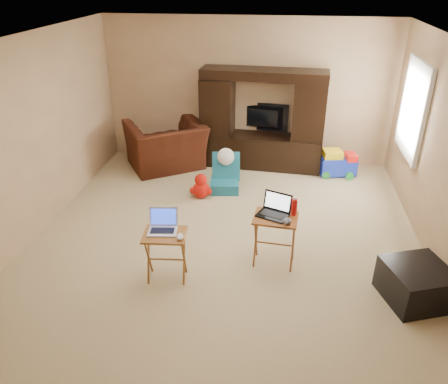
# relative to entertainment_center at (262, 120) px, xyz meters

# --- Properties ---
(floor) EXTENTS (5.50, 5.50, 0.00)m
(floor) POSITION_rel_entertainment_center_xyz_m (-0.29, -2.46, -0.85)
(floor) COLOR beige
(floor) RESTS_ON ground
(ceiling) EXTENTS (5.50, 5.50, 0.00)m
(ceiling) POSITION_rel_entertainment_center_xyz_m (-0.29, -2.46, 1.65)
(ceiling) COLOR silver
(ceiling) RESTS_ON ground
(wall_back) EXTENTS (5.00, 0.00, 5.00)m
(wall_back) POSITION_rel_entertainment_center_xyz_m (-0.29, 0.29, 0.40)
(wall_back) COLOR tan
(wall_back) RESTS_ON ground
(wall_front) EXTENTS (5.00, 0.00, 5.00)m
(wall_front) POSITION_rel_entertainment_center_xyz_m (-0.29, -5.21, 0.40)
(wall_front) COLOR tan
(wall_front) RESTS_ON ground
(wall_left) EXTENTS (0.00, 5.50, 5.50)m
(wall_left) POSITION_rel_entertainment_center_xyz_m (-2.79, -2.46, 0.40)
(wall_left) COLOR tan
(wall_left) RESTS_ON ground
(wall_right) EXTENTS (0.00, 5.50, 5.50)m
(wall_right) POSITION_rel_entertainment_center_xyz_m (2.21, -2.46, 0.40)
(wall_right) COLOR tan
(wall_right) RESTS_ON ground
(window_pane) EXTENTS (0.00, 1.20, 1.20)m
(window_pane) POSITION_rel_entertainment_center_xyz_m (2.19, -0.91, 0.55)
(window_pane) COLOR white
(window_pane) RESTS_ON ground
(window_frame) EXTENTS (0.06, 1.14, 1.34)m
(window_frame) POSITION_rel_entertainment_center_xyz_m (2.17, -0.91, 0.55)
(window_frame) COLOR white
(window_frame) RESTS_ON ground
(entertainment_center) EXTENTS (2.12, 0.65, 1.71)m
(entertainment_center) POSITION_rel_entertainment_center_xyz_m (0.00, 0.00, 0.00)
(entertainment_center) COLOR black
(entertainment_center) RESTS_ON floor
(television) EXTENTS (0.87, 0.25, 0.50)m
(television) POSITION_rel_entertainment_center_xyz_m (0.00, 0.20, -0.04)
(television) COLOR black
(television) RESTS_ON entertainment_center
(recliner) EXTENTS (1.65, 1.60, 0.81)m
(recliner) POSITION_rel_entertainment_center_xyz_m (-1.65, -0.29, -0.45)
(recliner) COLOR #411A0E
(recliner) RESTS_ON floor
(child_rocker) EXTENTS (0.51, 0.56, 0.59)m
(child_rocker) POSITION_rel_entertainment_center_xyz_m (-0.51, -1.06, -0.56)
(child_rocker) COLOR #16617D
(child_rocker) RESTS_ON floor
(plush_toy) EXTENTS (0.36, 0.30, 0.40)m
(plush_toy) POSITION_rel_entertainment_center_xyz_m (-0.83, -1.35, -0.65)
(plush_toy) COLOR red
(plush_toy) RESTS_ON floor
(push_toy) EXTENTS (0.68, 0.54, 0.46)m
(push_toy) POSITION_rel_entertainment_center_xyz_m (1.32, -0.22, -0.63)
(push_toy) COLOR #1B32D8
(push_toy) RESTS_ON floor
(ottoman) EXTENTS (0.80, 0.80, 0.40)m
(ottoman) POSITION_rel_entertainment_center_xyz_m (1.86, -3.33, -0.65)
(ottoman) COLOR black
(ottoman) RESTS_ON floor
(tray_table_left) EXTENTS (0.49, 0.41, 0.60)m
(tray_table_left) POSITION_rel_entertainment_center_xyz_m (-0.85, -3.35, -0.55)
(tray_table_left) COLOR #A76628
(tray_table_left) RESTS_ON floor
(tray_table_right) EXTENTS (0.53, 0.44, 0.65)m
(tray_table_right) POSITION_rel_entertainment_center_xyz_m (0.34, -2.90, -0.53)
(tray_table_right) COLOR #975B24
(tray_table_right) RESTS_ON floor
(laptop_left) EXTENTS (0.34, 0.30, 0.24)m
(laptop_left) POSITION_rel_entertainment_center_xyz_m (-0.88, -3.32, -0.13)
(laptop_left) COLOR silver
(laptop_left) RESTS_ON tray_table_left
(laptop_right) EXTENTS (0.42, 0.39, 0.24)m
(laptop_right) POSITION_rel_entertainment_center_xyz_m (0.30, -2.88, -0.09)
(laptop_right) COLOR black
(laptop_right) RESTS_ON tray_table_right
(mouse_left) EXTENTS (0.10, 0.13, 0.05)m
(mouse_left) POSITION_rel_entertainment_center_xyz_m (-0.66, -3.42, -0.23)
(mouse_left) COLOR silver
(mouse_left) RESTS_ON tray_table_left
(mouse_right) EXTENTS (0.10, 0.14, 0.05)m
(mouse_right) POSITION_rel_entertainment_center_xyz_m (0.47, -3.02, -0.18)
(mouse_right) COLOR #3D3D42
(mouse_right) RESTS_ON tray_table_right
(water_bottle) EXTENTS (0.06, 0.06, 0.20)m
(water_bottle) POSITION_rel_entertainment_center_xyz_m (0.54, -2.82, -0.11)
(water_bottle) COLOR red
(water_bottle) RESTS_ON tray_table_right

